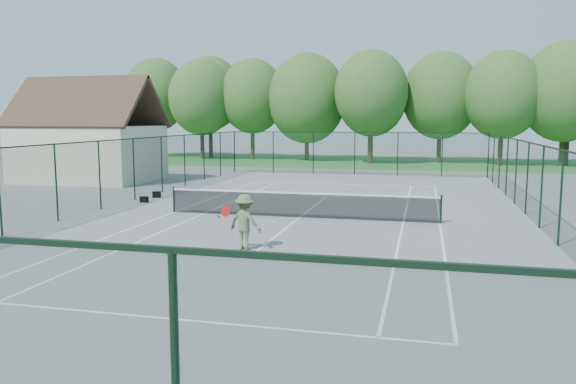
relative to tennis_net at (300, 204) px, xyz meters
name	(u,v)px	position (x,y,z in m)	size (l,w,h in m)	color
ground	(300,218)	(0.00, 0.00, -0.58)	(140.00, 140.00, 0.00)	gray
grass_far	(370,162)	(0.00, 30.00, -0.57)	(80.00, 16.00, 0.01)	#378434
court_lines	(300,217)	(0.00, 0.00, -0.57)	(11.05, 23.85, 0.01)	white
tennis_net	(300,204)	(0.00, 0.00, 0.00)	(11.08, 0.08, 1.10)	black
fence_enclosure	(300,179)	(0.00, 0.00, 0.98)	(18.05, 36.05, 3.02)	#1A3D26
utility_building	(88,132)	(-16.00, 10.00, 2.54)	(8.60, 6.27, 6.63)	beige
tree_line_far	(372,96)	(0.00, 30.00, 5.42)	(39.40, 6.40, 9.70)	#3E291E
sports_bag_a	(157,195)	(-8.29, 3.90, -0.42)	(0.39, 0.23, 0.31)	black
sports_bag_b	(144,199)	(-8.11, 2.26, -0.43)	(0.37, 0.23, 0.29)	black
tennis_player	(245,222)	(-0.42, -5.79, 0.28)	(1.69, 0.92, 1.70)	#606646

